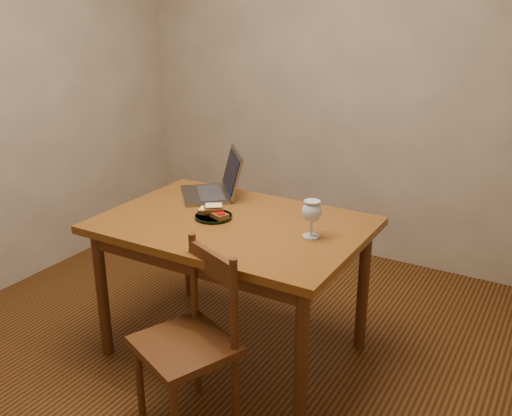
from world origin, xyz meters
The scene contains 10 objects.
floor centered at (0.00, 0.00, -0.01)m, with size 3.20×3.20×0.02m, color black.
back_wall centered at (0.00, 1.61, 1.30)m, with size 3.20×0.02×2.60m, color gray.
table centered at (0.07, 0.07, 0.65)m, with size 1.30×0.90×0.74m.
chair centered at (0.20, -0.49, 0.45)m, with size 0.50×0.49×0.42m.
plate centered at (-0.04, 0.06, 0.75)m, with size 0.19×0.19×0.02m, color black.
sandwich_cheese centered at (-0.07, 0.07, 0.77)m, with size 0.10×0.06×0.03m, color #381E0C, non-canonical shape.
sandwich_tomato centered at (-0.01, 0.05, 0.77)m, with size 0.11×0.06×0.03m, color #381E0C, non-canonical shape.
sandwich_top centered at (-0.04, 0.07, 0.79)m, with size 0.10×0.06×0.03m, color #381E0C, non-canonical shape.
milk_glass centered at (0.49, 0.09, 0.83)m, with size 0.09×0.09×0.18m, color white, non-canonical shape.
laptop centered at (-0.22, 0.37, 0.81)m, with size 0.47×0.47×0.25m.
Camera 1 is at (1.50, -2.14, 1.78)m, focal length 40.00 mm.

